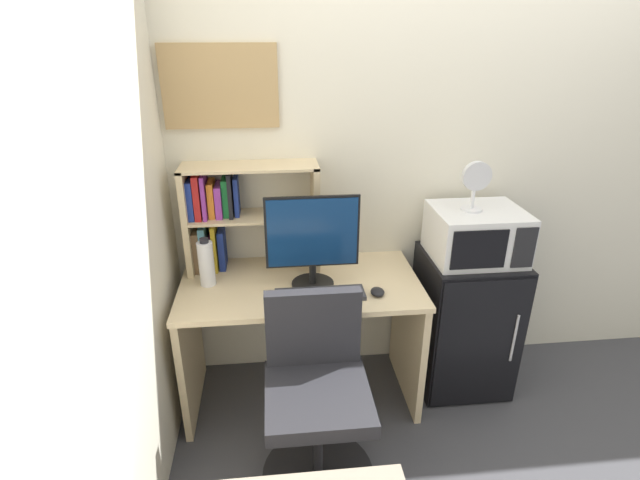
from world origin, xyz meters
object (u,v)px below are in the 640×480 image
at_px(monitor, 312,239).
at_px(water_bottle, 206,263).
at_px(computer_mouse, 377,292).
at_px(desk_fan, 475,183).
at_px(microwave, 476,234).
at_px(wall_corkboard, 220,87).
at_px(desk_chair, 317,404).
at_px(mini_fridge, 464,321).
at_px(keyboard, 320,294).
at_px(hutch_bookshelf, 231,214).

distance_m(monitor, water_bottle, 0.56).
height_order(computer_mouse, desk_fan, desk_fan).
height_order(microwave, wall_corkboard, wall_corkboard).
height_order(monitor, water_bottle, monitor).
bearing_deg(desk_chair, microwave, 32.04).
distance_m(mini_fridge, desk_fan, 0.83).
distance_m(keyboard, desk_fan, 0.97).
bearing_deg(monitor, wall_corkboard, 140.31).
xyz_separation_m(monitor, wall_corkboard, (-0.42, 0.35, 0.69)).
bearing_deg(wall_corkboard, water_bottle, -112.00).
bearing_deg(microwave, hutch_bookshelf, 172.73).
bearing_deg(water_bottle, hutch_bookshelf, 56.87).
height_order(desk_fan, desk_chair, desk_fan).
relative_size(mini_fridge, desk_fan, 3.15).
distance_m(monitor, desk_chair, 0.77).
distance_m(desk_fan, desk_chair, 1.33).
bearing_deg(water_bottle, monitor, -7.18).
bearing_deg(hutch_bookshelf, desk_chair, -62.48).
relative_size(hutch_bookshelf, mini_fridge, 0.86).
bearing_deg(mini_fridge, computer_mouse, -159.10).
distance_m(mini_fridge, wall_corkboard, 1.85).
xyz_separation_m(mini_fridge, microwave, (0.00, 0.00, 0.55)).
distance_m(water_bottle, desk_fan, 1.42).
distance_m(water_bottle, microwave, 1.42).
xyz_separation_m(keyboard, mini_fridge, (0.86, 0.20, -0.35)).
height_order(water_bottle, wall_corkboard, wall_corkboard).
relative_size(mini_fridge, microwave, 1.76).
relative_size(desk_fan, wall_corkboard, 0.46).
distance_m(microwave, wall_corkboard, 1.52).
relative_size(monitor, desk_fan, 1.85).
distance_m(keyboard, desk_chair, 0.51).
bearing_deg(hutch_bookshelf, keyboard, -40.34).
relative_size(hutch_bookshelf, microwave, 1.50).
height_order(monitor, mini_fridge, monitor).
bearing_deg(computer_mouse, mini_fridge, 20.90).
bearing_deg(desk_chair, mini_fridge, 31.91).
xyz_separation_m(computer_mouse, mini_fridge, (0.57, 0.22, -0.35)).
height_order(mini_fridge, microwave, microwave).
distance_m(monitor, computer_mouse, 0.42).
xyz_separation_m(monitor, microwave, (0.88, 0.09, -0.05)).
relative_size(water_bottle, mini_fridge, 0.31).
xyz_separation_m(computer_mouse, water_bottle, (-0.85, 0.20, 0.10)).
height_order(monitor, desk_chair, monitor).
height_order(monitor, computer_mouse, monitor).
bearing_deg(monitor, water_bottle, 172.82).
bearing_deg(desk_fan, monitor, -174.06).
relative_size(desk_fan, desk_chair, 0.29).
height_order(hutch_bookshelf, microwave, hutch_bookshelf).
relative_size(hutch_bookshelf, monitor, 1.46).
bearing_deg(keyboard, monitor, 102.76).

